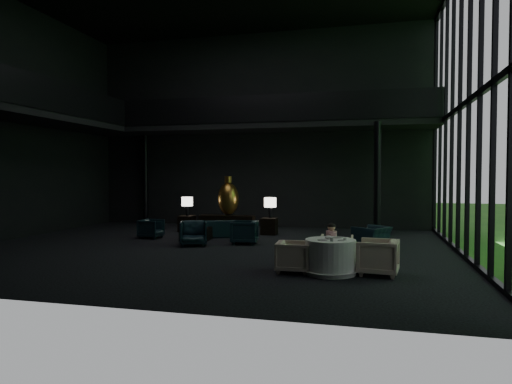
% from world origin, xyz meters
% --- Properties ---
extents(floor, '(14.00, 12.00, 0.02)m').
position_xyz_m(floor, '(0.00, 0.00, 0.00)').
color(floor, black).
rests_on(floor, ground).
extents(wall_back, '(14.00, 0.04, 8.00)m').
position_xyz_m(wall_back, '(0.00, 6.00, 4.00)').
color(wall_back, black).
rests_on(wall_back, ground).
extents(wall_front, '(14.00, 0.04, 8.00)m').
position_xyz_m(wall_front, '(0.00, -6.00, 4.00)').
color(wall_front, black).
rests_on(wall_front, ground).
extents(wall_left, '(0.04, 12.00, 8.00)m').
position_xyz_m(wall_left, '(-7.00, 0.00, 4.00)').
color(wall_left, black).
rests_on(wall_left, ground).
extents(curtain_wall, '(0.20, 12.00, 8.00)m').
position_xyz_m(curtain_wall, '(6.95, 0.00, 4.00)').
color(curtain_wall, black).
rests_on(curtain_wall, ground).
extents(mezzanine_left, '(2.00, 12.00, 0.25)m').
position_xyz_m(mezzanine_left, '(-6.00, 0.00, 4.00)').
color(mezzanine_left, black).
rests_on(mezzanine_left, wall_left).
extents(mezzanine_back, '(12.00, 2.00, 0.25)m').
position_xyz_m(mezzanine_back, '(1.00, 5.00, 4.00)').
color(mezzanine_back, black).
rests_on(mezzanine_back, wall_back).
extents(railing_left, '(0.06, 12.00, 1.00)m').
position_xyz_m(railing_left, '(-5.00, 0.00, 4.60)').
color(railing_left, black).
rests_on(railing_left, mezzanine_left).
extents(railing_back, '(12.00, 0.06, 1.00)m').
position_xyz_m(railing_back, '(1.00, 4.00, 4.60)').
color(railing_back, black).
rests_on(railing_back, mezzanine_back).
extents(column_nw, '(0.24, 0.24, 4.00)m').
position_xyz_m(column_nw, '(-5.00, 5.70, 2.00)').
color(column_nw, black).
rests_on(column_nw, floor).
extents(column_ne, '(0.24, 0.24, 4.00)m').
position_xyz_m(column_ne, '(4.80, 4.00, 2.00)').
color(column_ne, black).
rests_on(column_ne, floor).
extents(console, '(2.06, 0.47, 0.65)m').
position_xyz_m(console, '(-0.55, 3.48, 0.33)').
color(console, black).
rests_on(console, floor).
extents(bronze_urn, '(0.77, 0.77, 1.44)m').
position_xyz_m(bronze_urn, '(-0.55, 3.66, 1.27)').
color(bronze_urn, '#AF703B').
rests_on(bronze_urn, console).
extents(side_table_left, '(0.55, 0.55, 0.60)m').
position_xyz_m(side_table_left, '(-2.15, 3.54, 0.30)').
color(side_table_left, black).
rests_on(side_table_left, floor).
extents(table_lamp_left, '(0.42, 0.42, 0.70)m').
position_xyz_m(table_lamp_left, '(-2.15, 3.57, 1.10)').
color(table_lamp_left, black).
rests_on(table_lamp_left, side_table_left).
extents(side_table_right, '(0.54, 0.54, 0.59)m').
position_xyz_m(side_table_right, '(1.05, 3.47, 0.30)').
color(side_table_right, black).
rests_on(side_table_right, floor).
extents(table_lamp_right, '(0.44, 0.44, 0.73)m').
position_xyz_m(table_lamp_right, '(1.05, 3.62, 1.11)').
color(table_lamp_right, black).
rests_on(table_lamp_right, side_table_right).
extents(sofa, '(2.10, 1.28, 0.79)m').
position_xyz_m(sofa, '(-0.64, 2.40, 0.40)').
color(sofa, black).
rests_on(sofa, floor).
extents(lounge_armchair_west, '(0.60, 0.64, 0.64)m').
position_xyz_m(lounge_armchair_west, '(-2.62, 1.56, 0.32)').
color(lounge_armchair_west, '#10373B').
rests_on(lounge_armchair_west, floor).
extents(lounge_armchair_east, '(0.83, 0.87, 0.82)m').
position_xyz_m(lounge_armchair_east, '(0.78, 1.09, 0.41)').
color(lounge_armchair_east, black).
rests_on(lounge_armchair_east, floor).
extents(lounge_armchair_south, '(1.07, 1.04, 0.87)m').
position_xyz_m(lounge_armchair_south, '(-0.61, 0.38, 0.44)').
color(lounge_armchair_south, black).
rests_on(lounge_armchair_south, floor).
extents(window_armchair, '(0.94, 1.02, 0.74)m').
position_xyz_m(window_armchair, '(4.62, 1.31, 0.37)').
color(window_armchair, black).
rests_on(window_armchair, floor).
extents(coffee_table, '(0.99, 0.99, 0.40)m').
position_xyz_m(coffee_table, '(-0.99, 1.55, 0.20)').
color(coffee_table, black).
rests_on(coffee_table, floor).
extents(dining_table, '(1.23, 1.23, 0.75)m').
position_xyz_m(dining_table, '(3.74, -2.60, 0.33)').
color(dining_table, white).
rests_on(dining_table, floor).
extents(dining_chair_north, '(0.80, 0.75, 0.80)m').
position_xyz_m(dining_chair_north, '(3.80, -1.58, 0.40)').
color(dining_chair_north, '#B5AEA5').
rests_on(dining_chair_north, floor).
extents(dining_chair_east, '(0.94, 0.99, 0.92)m').
position_xyz_m(dining_chair_east, '(4.73, -2.45, 0.46)').
color(dining_chair_east, tan).
rests_on(dining_chair_east, floor).
extents(dining_chair_west, '(0.70, 0.74, 0.73)m').
position_xyz_m(dining_chair_west, '(2.94, -2.62, 0.36)').
color(dining_chair_west, beige).
rests_on(dining_chair_west, floor).
extents(child, '(0.26, 0.26, 0.55)m').
position_xyz_m(child, '(3.68, -1.63, 0.72)').
color(child, pink).
rests_on(child, dining_chair_north).
extents(plate_a, '(0.27, 0.27, 0.01)m').
position_xyz_m(plate_a, '(3.59, -2.78, 0.76)').
color(plate_a, white).
rests_on(plate_a, dining_table).
extents(plate_b, '(0.29, 0.29, 0.02)m').
position_xyz_m(plate_b, '(3.88, -2.31, 0.76)').
color(plate_b, white).
rests_on(plate_b, dining_table).
extents(saucer, '(0.18, 0.18, 0.01)m').
position_xyz_m(saucer, '(3.98, -2.75, 0.76)').
color(saucer, white).
rests_on(saucer, dining_table).
extents(coffee_cup, '(0.08, 0.08, 0.05)m').
position_xyz_m(coffee_cup, '(4.05, -2.68, 0.79)').
color(coffee_cup, white).
rests_on(coffee_cup, saucer).
extents(cereal_bowl, '(0.16, 0.16, 0.08)m').
position_xyz_m(cereal_bowl, '(3.69, -2.56, 0.79)').
color(cereal_bowl, white).
rests_on(cereal_bowl, dining_table).
extents(cream_pot, '(0.08, 0.08, 0.08)m').
position_xyz_m(cream_pot, '(3.79, -2.88, 0.79)').
color(cream_pot, '#99999E').
rests_on(cream_pot, dining_table).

